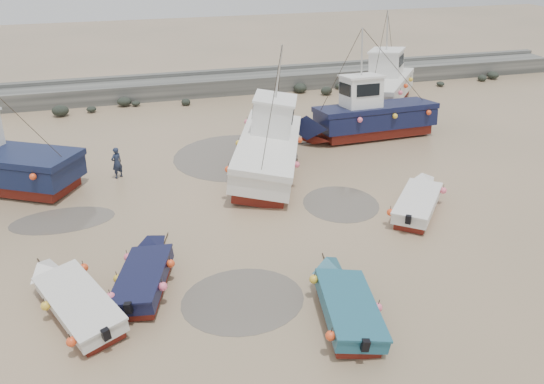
% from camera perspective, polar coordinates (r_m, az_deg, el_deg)
% --- Properties ---
extents(ground, '(120.00, 120.00, 0.00)m').
position_cam_1_polar(ground, '(20.56, 0.13, -6.28)').
color(ground, '#A18463').
rests_on(ground, ground).
extents(seawall, '(60.00, 4.92, 1.50)m').
position_cam_1_polar(seawall, '(40.31, -8.32, 11.16)').
color(seawall, slate).
rests_on(seawall, ground).
extents(puddle_a, '(4.14, 4.14, 0.01)m').
position_cam_1_polar(puddle_a, '(18.10, -3.15, -11.50)').
color(puddle_a, '#564F46').
rests_on(puddle_a, ground).
extents(puddle_b, '(3.40, 3.40, 0.01)m').
position_cam_1_polar(puddle_b, '(24.08, 7.42, -1.25)').
color(puddle_b, '#564F46').
rests_on(puddle_b, ground).
extents(puddle_c, '(4.31, 4.31, 0.01)m').
position_cam_1_polar(puddle_c, '(24.24, -21.60, -2.85)').
color(puddle_c, '#564F46').
rests_on(puddle_c, ground).
extents(puddle_d, '(6.78, 6.78, 0.01)m').
position_cam_1_polar(puddle_d, '(28.95, -3.90, 3.86)').
color(puddle_d, '#564F46').
rests_on(puddle_d, ground).
extents(dinghy_0, '(3.34, 6.03, 1.43)m').
position_cam_1_polar(dinghy_0, '(18.39, -20.36, -10.62)').
color(dinghy_0, '#65150D').
rests_on(dinghy_0, ground).
extents(dinghy_1, '(2.69, 5.53, 1.43)m').
position_cam_1_polar(dinghy_1, '(18.86, -13.31, -8.44)').
color(dinghy_1, '#65150D').
rests_on(dinghy_1, ground).
extents(dinghy_2, '(2.42, 5.76, 1.43)m').
position_cam_1_polar(dinghy_2, '(17.26, 7.77, -11.60)').
color(dinghy_2, '#65150D').
rests_on(dinghy_2, ground).
extents(dinghy_3, '(4.44, 5.03, 1.43)m').
position_cam_1_polar(dinghy_3, '(23.93, 15.59, -0.79)').
color(dinghy_3, '#65150D').
rests_on(dinghy_3, ground).
extents(cabin_boat_1, '(5.89, 11.18, 6.22)m').
position_cam_1_polar(cabin_boat_1, '(26.97, -0.62, 5.14)').
color(cabin_boat_1, '#65150D').
rests_on(cabin_boat_1, ground).
extents(cabin_boat_2, '(10.17, 3.15, 6.22)m').
position_cam_1_polar(cabin_boat_2, '(31.69, 10.14, 8.11)').
color(cabin_boat_2, '#65150D').
rests_on(cabin_boat_2, ground).
extents(cabin_boat_3, '(7.52, 8.83, 6.22)m').
position_cam_1_polar(cabin_boat_3, '(38.68, 12.19, 11.29)').
color(cabin_boat_3, '#65150D').
rests_on(cabin_boat_3, ground).
extents(person, '(0.70, 0.65, 1.60)m').
position_cam_1_polar(person, '(27.48, -16.15, 1.51)').
color(person, '#1C253A').
rests_on(person, ground).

